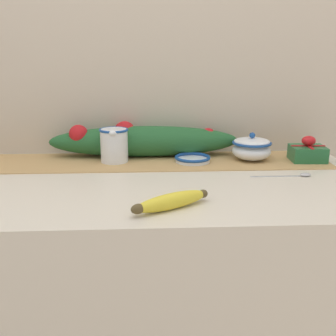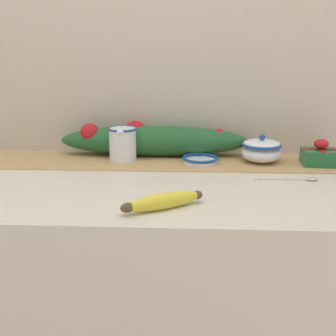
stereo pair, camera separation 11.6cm
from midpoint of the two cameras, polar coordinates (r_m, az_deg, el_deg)
countertop at (r=1.43m, az=-0.24°, el=-19.41°), size 1.35×0.69×0.91m
back_wall at (r=1.54m, az=0.49°, el=12.74°), size 2.15×0.04×2.40m
table_runner at (r=1.43m, az=0.20°, el=0.92°), size 1.24×0.25×0.00m
cream_pitcher at (r=1.42m, az=-3.83°, el=3.39°), size 0.10×0.12×0.12m
sugar_bowl at (r=1.45m, az=14.81°, el=2.31°), size 0.13×0.13×0.09m
small_dish at (r=1.41m, az=6.75°, el=1.12°), size 0.12×0.12×0.02m
banana at (r=1.00m, az=2.70°, el=-4.56°), size 0.20×0.14×0.04m
spoon at (r=1.30m, az=20.65°, el=-1.45°), size 0.18×0.02×0.01m
gift_box at (r=1.48m, az=22.06°, el=1.53°), size 0.12×0.10×0.09m
poinsettia_garland at (r=1.48m, az=0.19°, el=3.79°), size 0.66×0.12×0.12m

